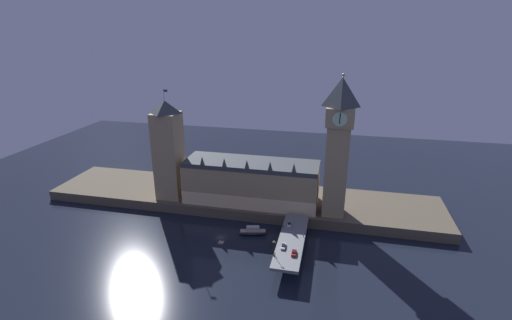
% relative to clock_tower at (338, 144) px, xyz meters
% --- Properties ---
extents(ground_plane, '(400.00, 400.00, 0.00)m').
position_rel_clock_tower_xyz_m(ground_plane, '(-51.48, -26.93, -42.39)').
color(ground_plane, black).
extents(embankment, '(220.00, 42.00, 5.38)m').
position_rel_clock_tower_xyz_m(embankment, '(-51.48, 12.07, -39.70)').
color(embankment, brown).
rests_on(embankment, ground_plane).
extents(parliament_hall, '(71.38, 23.49, 27.18)m').
position_rel_clock_tower_xyz_m(parliament_hall, '(-43.89, 5.14, -25.72)').
color(parliament_hall, tan).
rests_on(parliament_hall, embankment).
extents(clock_tower, '(13.31, 13.42, 70.21)m').
position_rel_clock_tower_xyz_m(clock_tower, '(0.00, 0.00, 0.00)').
color(clock_tower, tan).
rests_on(clock_tower, embankment).
extents(victoria_tower, '(13.68, 13.68, 60.13)m').
position_rel_clock_tower_xyz_m(victoria_tower, '(-89.06, 1.28, -9.83)').
color(victoria_tower, tan).
rests_on(victoria_tower, embankment).
extents(bridge, '(11.34, 46.00, 7.18)m').
position_rel_clock_tower_xyz_m(bridge, '(-16.97, -31.93, -37.09)').
color(bridge, slate).
rests_on(bridge, ground_plane).
extents(car_northbound_lead, '(1.89, 3.83, 1.42)m').
position_rel_clock_tower_xyz_m(car_northbound_lead, '(-19.46, -20.95, -34.55)').
color(car_northbound_lead, silver).
rests_on(car_northbound_lead, bridge).
extents(car_northbound_trail, '(1.87, 4.54, 1.38)m').
position_rel_clock_tower_xyz_m(car_northbound_trail, '(-19.46, -39.64, -34.57)').
color(car_northbound_trail, silver).
rests_on(car_northbound_trail, bridge).
extents(car_southbound_lead, '(2.02, 4.30, 1.52)m').
position_rel_clock_tower_xyz_m(car_southbound_lead, '(-14.47, -43.69, -34.50)').
color(car_southbound_lead, red).
rests_on(car_southbound_lead, bridge).
extents(pedestrian_near_rail, '(0.38, 0.38, 1.75)m').
position_rel_clock_tower_xyz_m(pedestrian_near_rail, '(-21.95, -46.47, -34.29)').
color(pedestrian_near_rail, black).
rests_on(pedestrian_near_rail, bridge).
extents(pedestrian_mid_walk, '(0.38, 0.38, 1.77)m').
position_rel_clock_tower_xyz_m(pedestrian_mid_walk, '(-11.98, -29.43, -34.28)').
color(pedestrian_mid_walk, black).
rests_on(pedestrian_mid_walk, bridge).
extents(pedestrian_far_rail, '(0.38, 0.38, 1.86)m').
position_rel_clock_tower_xyz_m(pedestrian_far_rail, '(-21.95, -23.61, -34.22)').
color(pedestrian_far_rail, black).
rests_on(pedestrian_far_rail, bridge).
extents(street_lamp_near, '(1.34, 0.60, 7.13)m').
position_rel_clock_tower_xyz_m(street_lamp_near, '(-22.35, -46.65, -30.76)').
color(street_lamp_near, '#2D3333').
rests_on(street_lamp_near, bridge).
extents(boat_upstream, '(14.37, 6.76, 4.43)m').
position_rel_clock_tower_xyz_m(boat_upstream, '(-37.13, -20.68, -40.78)').
color(boat_upstream, '#28282D').
rests_on(boat_upstream, ground_plane).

